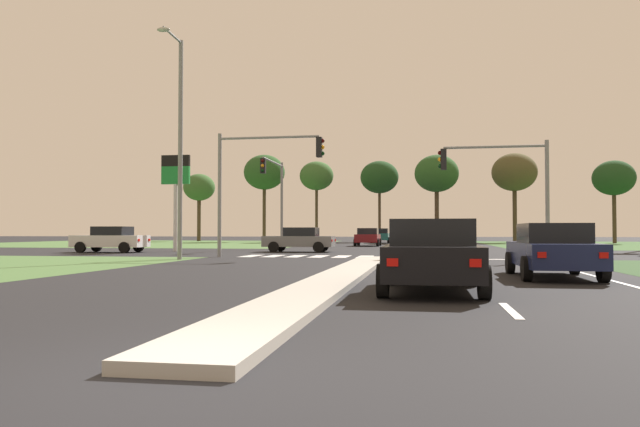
# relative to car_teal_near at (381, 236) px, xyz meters

# --- Properties ---
(ground_plane) EXTENTS (200.00, 200.00, 0.00)m
(ground_plane) POSITION_rel_car_teal_near_xyz_m (2.27, -29.53, -0.79)
(ground_plane) COLOR black
(grass_verge_far_left) EXTENTS (35.00, 35.00, 0.01)m
(grass_verge_far_left) POSITION_rel_car_teal_near_xyz_m (-23.23, -5.03, -0.78)
(grass_verge_far_left) COLOR #476B38
(grass_verge_far_left) RESTS_ON ground
(median_island_near) EXTENTS (1.20, 22.00, 0.14)m
(median_island_near) POSITION_rel_car_teal_near_xyz_m (2.27, -48.53, -0.72)
(median_island_near) COLOR #ADA89E
(median_island_near) RESTS_ON ground
(median_island_far) EXTENTS (1.20, 36.00, 0.14)m
(median_island_far) POSITION_rel_car_teal_near_xyz_m (2.27, -4.53, -0.72)
(median_island_far) COLOR gray
(median_island_far) RESTS_ON ground
(lane_dash_near) EXTENTS (0.14, 2.00, 0.01)m
(lane_dash_near) POSITION_rel_car_teal_near_xyz_m (5.77, -54.42, -0.78)
(lane_dash_near) COLOR silver
(lane_dash_near) RESTS_ON ground
(lane_dash_second) EXTENTS (0.14, 2.00, 0.01)m
(lane_dash_second) POSITION_rel_car_teal_near_xyz_m (5.77, -48.42, -0.78)
(lane_dash_second) COLOR silver
(lane_dash_second) RESTS_ON ground
(lane_dash_third) EXTENTS (0.14, 2.00, 0.01)m
(lane_dash_third) POSITION_rel_car_teal_near_xyz_m (5.77, -42.42, -0.78)
(lane_dash_third) COLOR silver
(lane_dash_third) RESTS_ON ground
(lane_dash_fourth) EXTENTS (0.14, 2.00, 0.01)m
(lane_dash_fourth) POSITION_rel_car_teal_near_xyz_m (5.77, -36.42, -0.78)
(lane_dash_fourth) COLOR silver
(lane_dash_fourth) RESTS_ON ground
(edge_line_right) EXTENTS (0.14, 24.00, 0.01)m
(edge_line_right) POSITION_rel_car_teal_near_xyz_m (9.12, -47.53, -0.78)
(edge_line_right) COLOR silver
(edge_line_right) RESTS_ON ground
(stop_bar_near) EXTENTS (6.40, 0.50, 0.01)m
(stop_bar_near) POSITION_rel_car_teal_near_xyz_m (6.07, -36.53, -0.78)
(stop_bar_near) COLOR silver
(stop_bar_near) RESTS_ON ground
(crosswalk_bar_near) EXTENTS (0.70, 2.80, 0.01)m
(crosswalk_bar_near) POSITION_rel_car_teal_near_xyz_m (-4.13, -34.73, -0.78)
(crosswalk_bar_near) COLOR silver
(crosswalk_bar_near) RESTS_ON ground
(crosswalk_bar_second) EXTENTS (0.70, 2.80, 0.01)m
(crosswalk_bar_second) POSITION_rel_car_teal_near_xyz_m (-2.98, -34.73, -0.78)
(crosswalk_bar_second) COLOR silver
(crosswalk_bar_second) RESTS_ON ground
(crosswalk_bar_third) EXTENTS (0.70, 2.80, 0.01)m
(crosswalk_bar_third) POSITION_rel_car_teal_near_xyz_m (-1.83, -34.73, -0.78)
(crosswalk_bar_third) COLOR silver
(crosswalk_bar_third) RESTS_ON ground
(crosswalk_bar_fourth) EXTENTS (0.70, 2.80, 0.01)m
(crosswalk_bar_fourth) POSITION_rel_car_teal_near_xyz_m (-0.68, -34.73, -0.78)
(crosswalk_bar_fourth) COLOR silver
(crosswalk_bar_fourth) RESTS_ON ground
(crosswalk_bar_fifth) EXTENTS (0.70, 2.80, 0.01)m
(crosswalk_bar_fifth) POSITION_rel_car_teal_near_xyz_m (0.47, -34.73, -0.78)
(crosswalk_bar_fifth) COLOR silver
(crosswalk_bar_fifth) RESTS_ON ground
(crosswalk_bar_sixth) EXTENTS (0.70, 2.80, 0.01)m
(crosswalk_bar_sixth) POSITION_rel_car_teal_near_xyz_m (1.62, -34.73, -0.78)
(crosswalk_bar_sixth) COLOR silver
(crosswalk_bar_sixth) RESTS_ON ground
(crosswalk_bar_seventh) EXTENTS (0.70, 2.80, 0.01)m
(crosswalk_bar_seventh) POSITION_rel_car_teal_near_xyz_m (2.77, -34.73, -0.78)
(crosswalk_bar_seventh) COLOR silver
(crosswalk_bar_seventh) RESTS_ON ground
(car_teal_near) EXTENTS (2.00, 4.43, 1.53)m
(car_teal_near) POSITION_rel_car_teal_near_xyz_m (0.00, 0.00, 0.00)
(car_teal_near) COLOR #19565B
(car_teal_near) RESTS_ON ground
(car_navy_second) EXTENTS (2.03, 4.58, 1.47)m
(car_navy_second) POSITION_rel_car_teal_near_xyz_m (7.87, -47.14, -0.03)
(car_navy_second) COLOR #161E47
(car_navy_second) RESTS_ON ground
(car_maroon_fourth) EXTENTS (2.08, 4.26, 1.50)m
(car_maroon_fourth) POSITION_rel_car_teal_near_xyz_m (-0.17, -13.14, -0.01)
(car_maroon_fourth) COLOR maroon
(car_maroon_fourth) RESTS_ON ground
(car_grey_fifth) EXTENTS (4.25, 2.03, 1.47)m
(car_grey_fifth) POSITION_rel_car_teal_near_xyz_m (-2.94, -28.40, -0.03)
(car_grey_fifth) COLOR slate
(car_grey_fifth) RESTS_ON ground
(car_silver_sixth) EXTENTS (2.03, 4.47, 1.49)m
(car_silver_sixth) POSITION_rel_car_teal_near_xyz_m (4.57, -41.16, -0.02)
(car_silver_sixth) COLOR #B7B7BC
(car_silver_sixth) RESTS_ON ground
(car_white_seventh) EXTENTS (4.32, 1.98, 1.53)m
(car_white_seventh) POSITION_rel_car_teal_near_xyz_m (-13.82, -30.99, -0.00)
(car_white_seventh) COLOR silver
(car_white_seventh) RESTS_ON ground
(car_black_eighth) EXTENTS (2.07, 4.49, 1.50)m
(car_black_eighth) POSITION_rel_car_teal_near_xyz_m (4.59, -51.53, -0.02)
(car_black_eighth) COLOR black
(car_black_eighth) RESTS_ON ground
(traffic_signal_near_left) EXTENTS (5.26, 0.32, 6.01)m
(traffic_signal_near_left) POSITION_rel_car_teal_near_xyz_m (-3.47, -36.13, 3.37)
(traffic_signal_near_left) COLOR gray
(traffic_signal_near_left) RESTS_ON ground
(traffic_signal_near_right) EXTENTS (4.86, 0.32, 5.31)m
(traffic_signal_near_right) POSITION_rel_car_teal_near_xyz_m (8.06, -36.13, 2.90)
(traffic_signal_near_right) COLOR gray
(traffic_signal_near_right) RESTS_ON ground
(traffic_signal_far_left) EXTENTS (0.32, 5.41, 6.07)m
(traffic_signal_far_left) POSITION_rel_car_teal_near_xyz_m (-5.33, -24.84, 3.42)
(traffic_signal_far_left) COLOR gray
(traffic_signal_far_left) RESTS_ON ground
(street_lamp_second) EXTENTS (0.56, 2.33, 9.74)m
(street_lamp_second) POSITION_rel_car_teal_near_xyz_m (-6.16, -39.19, 4.64)
(street_lamp_second) COLOR gray
(street_lamp_second) RESTS_ON ground
(pedestrian_at_median) EXTENTS (0.34, 0.34, 1.69)m
(pedestrian_at_median) POSITION_rel_car_teal_near_xyz_m (2.37, -16.50, 0.37)
(pedestrian_at_median) COLOR #9E8966
(pedestrian_at_median) RESTS_ON median_island_far
(fuel_price_totem) EXTENTS (1.80, 0.24, 5.96)m
(fuel_price_totem) POSITION_rel_car_teal_near_xyz_m (-10.69, -28.83, 3.58)
(fuel_price_totem) COLOR silver
(fuel_price_totem) RESTS_ON ground
(treeline_near) EXTENTS (3.95, 3.95, 8.43)m
(treeline_near) POSITION_rel_car_teal_near_xyz_m (-23.27, 8.18, 5.87)
(treeline_near) COLOR #423323
(treeline_near) RESTS_ON ground
(treeline_second) EXTENTS (4.92, 4.92, 10.42)m
(treeline_second) POSITION_rel_car_teal_near_xyz_m (-14.37, 6.39, 7.49)
(treeline_second) COLOR #423323
(treeline_second) RESTS_ON ground
(treeline_third) EXTENTS (3.96, 3.96, 9.42)m
(treeline_third) POSITION_rel_car_teal_near_xyz_m (-7.86, 5.66, 6.89)
(treeline_third) COLOR #423323
(treeline_third) RESTS_ON ground
(treeline_fourth) EXTENTS (4.49, 4.49, 9.51)m
(treeline_fourth) POSITION_rel_car_teal_near_xyz_m (-0.62, 7.28, 6.78)
(treeline_fourth) COLOR #423323
(treeline_fourth) RESTS_ON ground
(treeline_fifth) EXTENTS (4.76, 4.76, 9.52)m
(treeline_fifth) POSITION_rel_car_teal_near_xyz_m (5.90, 2.58, 6.66)
(treeline_fifth) COLOR #423323
(treeline_fifth) RESTS_ON ground
(treeline_sixth) EXTENTS (4.25, 4.25, 8.55)m
(treeline_sixth) POSITION_rel_car_teal_near_xyz_m (23.89, 2.52, 5.91)
(treeline_sixth) COLOR #423323
(treeline_sixth) RESTS_ON ground
(treeline_seventh) EXTENTS (4.99, 4.99, 9.98)m
(treeline_seventh) POSITION_rel_car_teal_near_xyz_m (14.55, 6.28, 7.02)
(treeline_seventh) COLOR #423323
(treeline_seventh) RESTS_ON ground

